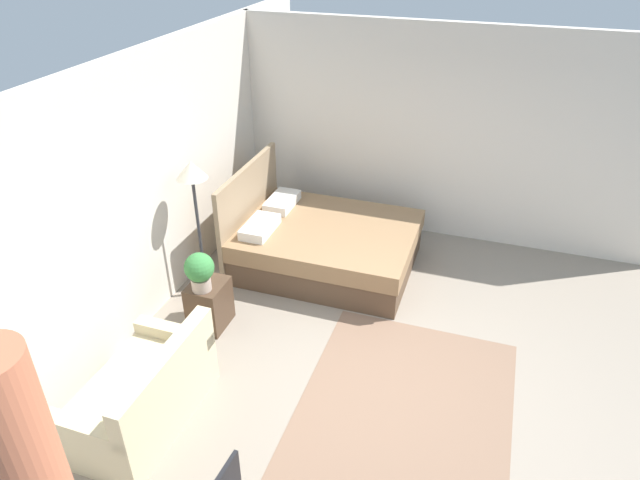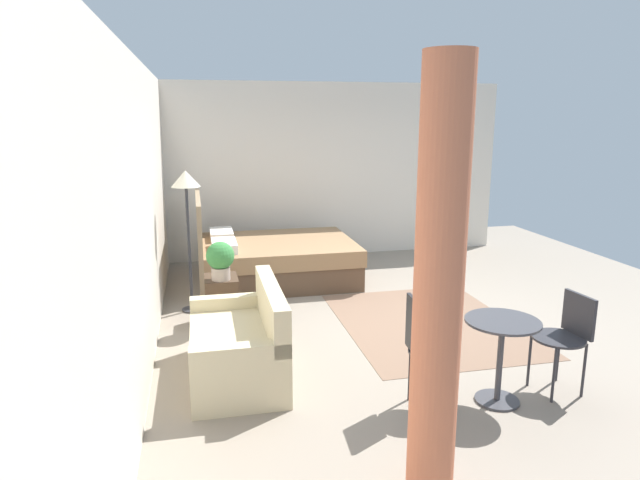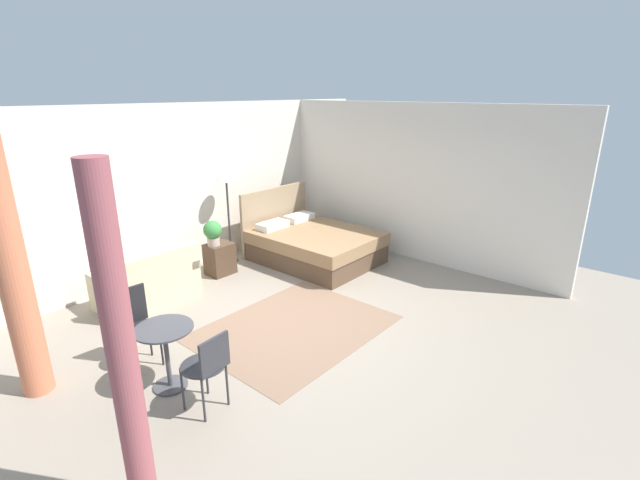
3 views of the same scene
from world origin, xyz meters
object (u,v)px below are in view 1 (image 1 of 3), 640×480
(bed, at_px, (322,244))
(nightstand, at_px, (209,304))
(potted_plant, at_px, (200,270))
(floor_lamp, at_px, (193,183))
(couch, at_px, (144,396))

(bed, relative_size, nightstand, 4.01)
(potted_plant, xyz_separation_m, floor_lamp, (0.60, 0.33, 0.67))
(floor_lamp, bearing_deg, couch, -167.09)
(couch, bearing_deg, bed, -13.31)
(bed, height_order, potted_plant, bed)
(bed, xyz_separation_m, couch, (-2.92, 0.69, -0.02))
(couch, distance_m, potted_plant, 1.38)
(nightstand, distance_m, floor_lamp, 1.33)
(couch, bearing_deg, nightstand, 4.01)
(couch, distance_m, floor_lamp, 2.26)
(floor_lamp, bearing_deg, bed, -47.60)
(couch, relative_size, potted_plant, 3.22)
(potted_plant, bearing_deg, bed, -25.83)
(potted_plant, bearing_deg, couch, -175.57)
(couch, relative_size, nightstand, 2.55)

